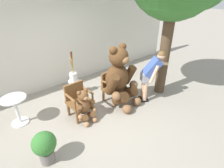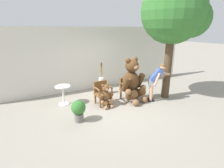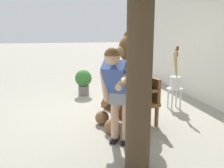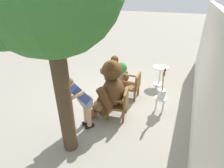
# 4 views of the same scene
# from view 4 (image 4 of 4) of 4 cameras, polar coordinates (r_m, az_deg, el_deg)

# --- Properties ---
(ground_plane) EXTENTS (60.00, 60.00, 0.00)m
(ground_plane) POSITION_cam_4_polar(r_m,az_deg,el_deg) (5.58, 0.11, -6.10)
(ground_plane) COLOR gray
(back_wall) EXTENTS (10.00, 0.16, 2.80)m
(back_wall) POSITION_cam_4_polar(r_m,az_deg,el_deg) (4.59, 28.65, 2.37)
(back_wall) COLOR silver
(back_wall) RESTS_ON ground
(wooden_chair_left) EXTENTS (0.58, 0.54, 0.86)m
(wooden_chair_left) POSITION_cam_4_polar(r_m,az_deg,el_deg) (5.66, 6.72, -0.33)
(wooden_chair_left) COLOR brown
(wooden_chair_left) RESTS_ON ground
(wooden_chair_right) EXTENTS (0.65, 0.61, 0.86)m
(wooden_chair_right) POSITION_cam_4_polar(r_m,az_deg,el_deg) (4.75, 2.49, -6.09)
(wooden_chair_right) COLOR brown
(wooden_chair_right) RESTS_ON ground
(teddy_bear_large) EXTENTS (1.05, 1.04, 1.70)m
(teddy_bear_large) POSITION_cam_4_polar(r_m,az_deg,el_deg) (4.63, -0.66, -1.69)
(teddy_bear_large) COLOR #4C3019
(teddy_bear_large) RESTS_ON ground
(teddy_bear_small) EXTENTS (0.52, 0.49, 0.86)m
(teddy_bear_small) POSITION_cam_4_polar(r_m,az_deg,el_deg) (5.76, 3.96, -0.16)
(teddy_bear_small) COLOR brown
(teddy_bear_small) RESTS_ON ground
(person_visitor) EXTENTS (0.88, 0.54, 1.48)m
(person_visitor) POSITION_cam_4_polar(r_m,az_deg,el_deg) (4.20, -10.28, -4.56)
(person_visitor) COLOR black
(person_visitor) RESTS_ON ground
(white_stool) EXTENTS (0.34, 0.34, 0.46)m
(white_stool) POSITION_cam_4_polar(r_m,az_deg,el_deg) (5.20, 15.50, -5.35)
(white_stool) COLOR silver
(white_stool) RESTS_ON ground
(brush_bucket) EXTENTS (0.22, 0.22, 0.91)m
(brush_bucket) POSITION_cam_4_polar(r_m,az_deg,el_deg) (5.04, 15.93, -2.43)
(brush_bucket) COLOR white
(brush_bucket) RESTS_ON white_stool
(round_side_table) EXTENTS (0.56, 0.56, 0.72)m
(round_side_table) POSITION_cam_4_polar(r_m,az_deg,el_deg) (6.69, 15.41, 3.27)
(round_side_table) COLOR white
(round_side_table) RESTS_ON ground
(potted_plant) EXTENTS (0.44, 0.44, 0.68)m
(potted_plant) POSITION_cam_4_polar(r_m,az_deg,el_deg) (6.95, 3.10, 4.74)
(potted_plant) COLOR slate
(potted_plant) RESTS_ON ground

